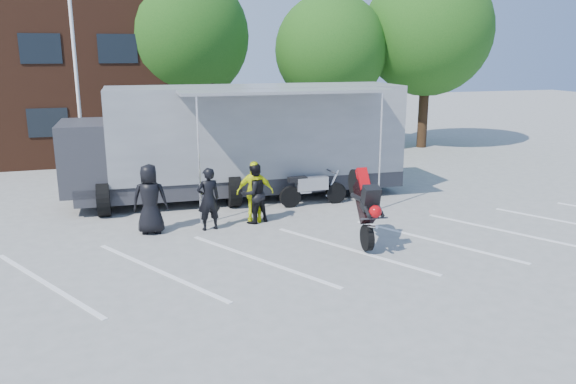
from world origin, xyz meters
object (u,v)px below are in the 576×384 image
tree_right (428,31)px  spectator_leather_a (150,199)px  stunt_bike_rider (357,243)px  spectator_leather_c (254,194)px  flagpole (81,46)px  spectator_hivis (255,192)px  tree_mid (331,50)px  parked_motorcycle (313,205)px  tree_left (183,36)px  transporter_truck (243,197)px  spectator_leather_b (209,199)px

tree_right → spectator_leather_a: size_ratio=4.71×
stunt_bike_rider → spectator_leather_c: bearing=135.0°
spectator_leather_a → spectator_leather_c: (2.95, 0.12, -0.09)m
flagpole → tree_right: size_ratio=0.88×
flagpole → spectator_hivis: 8.64m
tree_mid → parked_motorcycle: (-4.31, -9.69, -4.94)m
tree_left → tree_mid: size_ratio=1.13×
flagpole → tree_mid: 12.31m
parked_motorcycle → spectator_leather_c: bearing=117.2°
transporter_truck → spectator_hivis: (-0.31, -3.02, 0.91)m
tree_right → parked_motorcycle: bearing=-135.4°
parked_motorcycle → spectator_leather_a: spectator_leather_a is taller
flagpole → spectator_leather_a: (1.69, -6.10, -4.08)m
flagpole → tree_mid: (11.24, 5.00, -0.11)m
spectator_leather_b → tree_mid: bearing=-134.0°
tree_left → spectator_leather_b: tree_left is taller
transporter_truck → stunt_bike_rider: 5.89m
tree_mid → transporter_truck: 11.25m
tree_right → stunt_bike_rider: (-9.46, -13.05, -5.88)m
tree_mid → transporter_truck: bearing=-128.2°
tree_left → spectator_leather_a: 13.20m
flagpole → tree_left: (4.24, 6.00, 0.51)m
spectator_leather_b → tree_right: bearing=-149.0°
spectator_leather_a → spectator_hivis: spectator_leather_a is taller
tree_right → spectator_leather_c: size_ratio=5.21×
flagpole → tree_right: tree_right is taller
flagpole → parked_motorcycle: size_ratio=3.43×
spectator_leather_b → spectator_hivis: size_ratio=0.98×
parked_motorcycle → spectator_leather_a: bearing=102.9°
tree_right → stunt_bike_rider: 17.16m
flagpole → tree_left: tree_left is taller
spectator_leather_c → spectator_leather_a: bearing=-19.1°
tree_mid → spectator_leather_a: 15.18m
tree_mid → tree_right: tree_right is taller
tree_left → tree_mid: (7.00, -1.00, -0.62)m
flagpole → tree_mid: bearing=24.0°
flagpole → tree_right: (16.24, 4.50, 0.82)m
flagpole → spectator_leather_c: bearing=-52.2°
spectator_leather_a → spectator_hivis: 2.99m
stunt_bike_rider → spectator_leather_b: spectator_leather_b is taller
transporter_truck → parked_motorcycle: bearing=-40.5°
tree_left → tree_right: size_ratio=0.95×
stunt_bike_rider → spectator_leather_a: bearing=159.4°
tree_left → stunt_bike_rider: 15.79m
spectator_leather_a → spectator_hivis: size_ratio=1.07×
flagpole → parked_motorcycle: 9.78m
spectator_leather_c → stunt_bike_rider: bearing=108.4°
parked_motorcycle → spectator_leather_b: size_ratio=1.31×
transporter_truck → spectator_leather_b: bearing=-116.0°
parked_motorcycle → spectator_hivis: 2.75m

